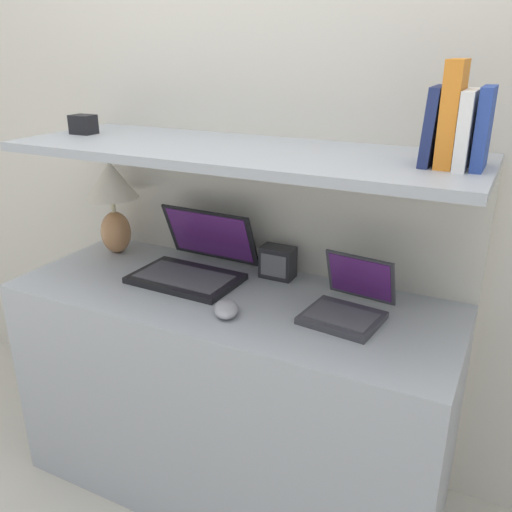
{
  "coord_description": "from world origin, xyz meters",
  "views": [
    {
      "loc": [
        0.78,
        -1.07,
        1.49
      ],
      "look_at": [
        0.1,
        0.28,
        0.9
      ],
      "focal_mm": 38.0,
      "sensor_mm": 36.0,
      "label": 1
    }
  ],
  "objects_px": {
    "router_box": "(278,262)",
    "book_white": "(467,129)",
    "table_lamp": "(112,195)",
    "book_orange": "(452,114)",
    "laptop_large": "(194,264)",
    "book_blue": "(484,129)",
    "laptop_small": "(348,305)",
    "computer_mouse": "(226,309)",
    "shelf_gadget": "(83,124)",
    "book_navy": "(433,126)"
  },
  "relations": [
    {
      "from": "router_box",
      "to": "book_white",
      "type": "xyz_separation_m",
      "value": [
        0.56,
        -0.13,
        0.49
      ]
    },
    {
      "from": "table_lamp",
      "to": "book_orange",
      "type": "distance_m",
      "value": 1.22
    },
    {
      "from": "laptop_large",
      "to": "book_blue",
      "type": "height_order",
      "value": "book_blue"
    },
    {
      "from": "laptop_small",
      "to": "router_box",
      "type": "bearing_deg",
      "value": 150.38
    },
    {
      "from": "computer_mouse",
      "to": "router_box",
      "type": "xyz_separation_m",
      "value": [
        0.02,
        0.32,
        0.04
      ]
    },
    {
      "from": "table_lamp",
      "to": "shelf_gadget",
      "type": "xyz_separation_m",
      "value": [
        -0.03,
        -0.08,
        0.26
      ]
    },
    {
      "from": "shelf_gadget",
      "to": "table_lamp",
      "type": "bearing_deg",
      "value": 71.17
    },
    {
      "from": "laptop_small",
      "to": "book_white",
      "type": "relative_size",
      "value": 1.41
    },
    {
      "from": "book_blue",
      "to": "shelf_gadget",
      "type": "bearing_deg",
      "value": 180.0
    },
    {
      "from": "router_box",
      "to": "book_blue",
      "type": "relative_size",
      "value": 0.59
    },
    {
      "from": "book_orange",
      "to": "shelf_gadget",
      "type": "relative_size",
      "value": 3.22
    },
    {
      "from": "table_lamp",
      "to": "router_box",
      "type": "bearing_deg",
      "value": 4.83
    },
    {
      "from": "computer_mouse",
      "to": "shelf_gadget",
      "type": "xyz_separation_m",
      "value": [
        -0.66,
        0.19,
        0.47
      ]
    },
    {
      "from": "book_navy",
      "to": "table_lamp",
      "type": "bearing_deg",
      "value": 176.01
    },
    {
      "from": "book_navy",
      "to": "book_white",
      "type": "bearing_deg",
      "value": 0.0
    },
    {
      "from": "laptop_large",
      "to": "book_blue",
      "type": "bearing_deg",
      "value": -0.76
    },
    {
      "from": "book_navy",
      "to": "book_orange",
      "type": "bearing_deg",
      "value": 0.0
    },
    {
      "from": "computer_mouse",
      "to": "book_white",
      "type": "distance_m",
      "value": 0.8
    },
    {
      "from": "book_blue",
      "to": "shelf_gadget",
      "type": "height_order",
      "value": "book_blue"
    },
    {
      "from": "laptop_large",
      "to": "book_navy",
      "type": "bearing_deg",
      "value": -0.89
    },
    {
      "from": "computer_mouse",
      "to": "book_orange",
      "type": "height_order",
      "value": "book_orange"
    },
    {
      "from": "book_white",
      "to": "book_orange",
      "type": "xyz_separation_m",
      "value": [
        -0.04,
        0.0,
        0.03
      ]
    },
    {
      "from": "computer_mouse",
      "to": "book_blue",
      "type": "relative_size",
      "value": 0.68
    },
    {
      "from": "book_blue",
      "to": "laptop_large",
      "type": "bearing_deg",
      "value": 179.24
    },
    {
      "from": "book_white",
      "to": "shelf_gadget",
      "type": "relative_size",
      "value": 2.35
    },
    {
      "from": "computer_mouse",
      "to": "book_blue",
      "type": "bearing_deg",
      "value": 17.17
    },
    {
      "from": "router_box",
      "to": "shelf_gadget",
      "type": "xyz_separation_m",
      "value": [
        -0.68,
        -0.13,
        0.43
      ]
    },
    {
      "from": "laptop_small",
      "to": "table_lamp",
      "type": "bearing_deg",
      "value": 172.99
    },
    {
      "from": "book_white",
      "to": "laptop_small",
      "type": "bearing_deg",
      "value": -171.39
    },
    {
      "from": "table_lamp",
      "to": "laptop_small",
      "type": "relative_size",
      "value": 1.34
    },
    {
      "from": "book_white",
      "to": "router_box",
      "type": "bearing_deg",
      "value": 166.52
    },
    {
      "from": "book_orange",
      "to": "shelf_gadget",
      "type": "bearing_deg",
      "value": 180.0
    },
    {
      "from": "table_lamp",
      "to": "laptop_large",
      "type": "xyz_separation_m",
      "value": [
        0.39,
        -0.07,
        -0.18
      ]
    },
    {
      "from": "router_box",
      "to": "book_orange",
      "type": "relative_size",
      "value": 0.45
    },
    {
      "from": "laptop_small",
      "to": "shelf_gadget",
      "type": "height_order",
      "value": "shelf_gadget"
    },
    {
      "from": "table_lamp",
      "to": "book_white",
      "type": "relative_size",
      "value": 1.89
    },
    {
      "from": "router_box",
      "to": "book_orange",
      "type": "distance_m",
      "value": 0.75
    },
    {
      "from": "book_orange",
      "to": "book_navy",
      "type": "xyz_separation_m",
      "value": [
        -0.04,
        0.0,
        -0.03
      ]
    },
    {
      "from": "laptop_large",
      "to": "shelf_gadget",
      "type": "relative_size",
      "value": 4.57
    },
    {
      "from": "table_lamp",
      "to": "book_white",
      "type": "bearing_deg",
      "value": -3.73
    },
    {
      "from": "computer_mouse",
      "to": "table_lamp",
      "type": "bearing_deg",
      "value": 157.04
    },
    {
      "from": "computer_mouse",
      "to": "book_navy",
      "type": "relative_size",
      "value": 0.69
    },
    {
      "from": "book_white",
      "to": "book_orange",
      "type": "relative_size",
      "value": 0.73
    },
    {
      "from": "laptop_small",
      "to": "book_navy",
      "type": "xyz_separation_m",
      "value": [
        0.17,
        0.04,
        0.52
      ]
    },
    {
      "from": "table_lamp",
      "to": "book_orange",
      "type": "relative_size",
      "value": 1.38
    },
    {
      "from": "laptop_small",
      "to": "book_navy",
      "type": "distance_m",
      "value": 0.55
    },
    {
      "from": "table_lamp",
      "to": "router_box",
      "type": "xyz_separation_m",
      "value": [
        0.65,
        0.05,
        -0.17
      ]
    },
    {
      "from": "laptop_large",
      "to": "book_navy",
      "type": "distance_m",
      "value": 0.89
    },
    {
      "from": "table_lamp",
      "to": "shelf_gadget",
      "type": "relative_size",
      "value": 4.45
    },
    {
      "from": "laptop_large",
      "to": "shelf_gadget",
      "type": "distance_m",
      "value": 0.61
    }
  ]
}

